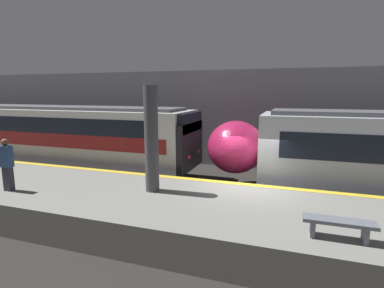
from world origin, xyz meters
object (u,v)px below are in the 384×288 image
Objects in this scene: train_boxy at (19,136)px; support_pillar_near at (151,139)px; person_waiting at (7,163)px; platform_bench at (339,225)px.

support_pillar_near is at bearing -21.64° from train_boxy.
person_waiting is 1.15× the size of platform_bench.
train_boxy is 13.84× the size of platform_bench.
person_waiting reaches higher than platform_bench.
support_pillar_near is 1.98× the size of person_waiting.
train_boxy reaches higher than platform_bench.
person_waiting is at bearing 179.01° from platform_bench.
support_pillar_near reaches higher than train_boxy.
support_pillar_near is 2.28× the size of platform_bench.
support_pillar_near is 0.16× the size of train_boxy.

